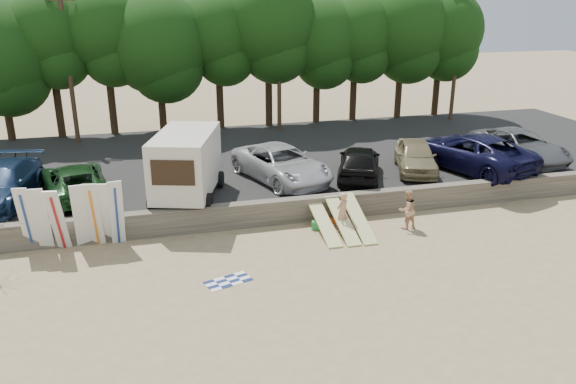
% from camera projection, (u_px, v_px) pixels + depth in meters
% --- Properties ---
extents(ground, '(120.00, 120.00, 0.00)m').
position_uv_depth(ground, '(331.00, 250.00, 20.53)').
color(ground, tan).
rests_on(ground, ground).
extents(seawall, '(44.00, 0.50, 1.00)m').
position_uv_depth(seawall, '(308.00, 209.00, 23.10)').
color(seawall, '#6B6356').
rests_on(seawall, ground).
extents(parking_lot, '(44.00, 14.50, 0.70)m').
position_uv_depth(parking_lot, '(268.00, 162.00, 29.97)').
color(parking_lot, '#282828').
rests_on(parking_lot, ground).
extents(treeline, '(33.35, 6.39, 9.44)m').
position_uv_depth(treeline, '(240.00, 35.00, 34.31)').
color(treeline, '#382616').
rests_on(treeline, parking_lot).
extents(utility_poles, '(25.80, 0.26, 9.00)m').
position_uv_depth(utility_poles, '(279.00, 53.00, 33.74)').
color(utility_poles, '#473321').
rests_on(utility_poles, parking_lot).
extents(box_trailer, '(3.49, 4.85, 2.80)m').
position_uv_depth(box_trailer, '(186.00, 162.00, 23.20)').
color(box_trailer, beige).
rests_on(box_trailer, parking_lot).
extents(car_0, '(3.11, 5.76, 1.59)m').
position_uv_depth(car_0, '(2.00, 184.00, 22.96)').
color(car_0, '#132544').
rests_on(car_0, parking_lot).
extents(car_1, '(3.39, 5.66, 1.47)m').
position_uv_depth(car_1, '(76.00, 181.00, 23.45)').
color(car_1, '#123315').
rests_on(car_1, parking_lot).
extents(car_2, '(4.31, 6.21, 1.58)m').
position_uv_depth(car_2, '(281.00, 164.00, 25.68)').
color(car_2, '#B4B4BA').
rests_on(car_2, parking_lot).
extents(car_3, '(3.53, 4.98, 1.57)m').
position_uv_depth(car_3, '(359.00, 162.00, 25.93)').
color(car_3, black).
rests_on(car_3, parking_lot).
extents(car_4, '(3.16, 4.77, 1.51)m').
position_uv_depth(car_4, '(416.00, 156.00, 26.99)').
color(car_4, '#8B7E58').
rests_on(car_4, parking_lot).
extents(car_5, '(4.71, 6.99, 1.78)m').
position_uv_depth(car_5, '(471.00, 152.00, 27.22)').
color(car_5, black).
rests_on(car_5, parking_lot).
extents(car_6, '(3.20, 5.87, 1.56)m').
position_uv_depth(car_6, '(520.00, 146.00, 28.67)').
color(car_6, '#525457').
rests_on(car_6, parking_lot).
extents(surfboard_upright_0, '(0.57, 0.63, 2.56)m').
position_uv_depth(surfboard_upright_0, '(27.00, 220.00, 19.95)').
color(surfboard_upright_0, silver).
rests_on(surfboard_upright_0, ground).
extents(surfboard_upright_1, '(0.53, 0.69, 2.54)m').
position_uv_depth(surfboard_upright_1, '(41.00, 220.00, 19.97)').
color(surfboard_upright_1, silver).
rests_on(surfboard_upright_1, ground).
extents(surfboard_upright_2, '(0.63, 0.93, 2.49)m').
position_uv_depth(surfboard_upright_2, '(58.00, 220.00, 19.99)').
color(surfboard_upright_2, silver).
rests_on(surfboard_upright_2, ground).
extents(surfboard_upright_3, '(0.54, 0.68, 2.55)m').
position_uv_depth(surfboard_upright_3, '(80.00, 216.00, 20.29)').
color(surfboard_upright_3, silver).
rests_on(surfboard_upright_3, ground).
extents(surfboard_upright_4, '(0.58, 0.67, 2.55)m').
position_uv_depth(surfboard_upright_4, '(94.00, 215.00, 20.40)').
color(surfboard_upright_4, silver).
rests_on(surfboard_upright_4, ground).
extents(surfboard_upright_5, '(0.61, 0.78, 2.53)m').
position_uv_depth(surfboard_upright_5, '(106.00, 214.00, 20.51)').
color(surfboard_upright_5, silver).
rests_on(surfboard_upright_5, ground).
extents(surfboard_upright_6, '(0.58, 0.59, 2.57)m').
position_uv_depth(surfboard_upright_6, '(117.00, 213.00, 20.57)').
color(surfboard_upright_6, silver).
rests_on(surfboard_upright_6, ground).
extents(surfboard_low_0, '(0.56, 2.91, 0.88)m').
position_uv_depth(surfboard_low_0, '(324.00, 223.00, 21.84)').
color(surfboard_low_0, '#D8D488').
rests_on(surfboard_low_0, ground).
extents(surfboard_low_1, '(0.56, 2.87, 1.01)m').
position_uv_depth(surfboard_low_1, '(342.00, 220.00, 21.93)').
color(surfboard_low_1, '#D8D488').
rests_on(surfboard_low_1, ground).
extents(surfboard_low_2, '(0.56, 2.83, 1.12)m').
position_uv_depth(surfboard_low_2, '(358.00, 218.00, 22.01)').
color(surfboard_low_2, '#D8D488').
rests_on(surfboard_low_2, ground).
extents(beachgoer_a, '(0.70, 0.62, 1.60)m').
position_uv_depth(beachgoer_a, '(342.00, 212.00, 21.94)').
color(beachgoer_a, tan).
rests_on(beachgoer_a, ground).
extents(beachgoer_b, '(0.90, 0.77, 1.60)m').
position_uv_depth(beachgoer_b, '(407.00, 209.00, 22.18)').
color(beachgoer_b, tan).
rests_on(beachgoer_b, ground).
extents(cooler, '(0.46, 0.42, 0.32)m').
position_uv_depth(cooler, '(317.00, 225.00, 22.31)').
color(cooler, green).
rests_on(cooler, ground).
extents(gear_bag, '(0.36, 0.32, 0.22)m').
position_uv_depth(gear_bag, '(333.00, 221.00, 22.90)').
color(gear_bag, orange).
rests_on(gear_bag, ground).
extents(beach_towel, '(1.88, 1.88, 0.00)m').
position_uv_depth(beach_towel, '(228.00, 281.00, 18.34)').
color(beach_towel, white).
rests_on(beach_towel, ground).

